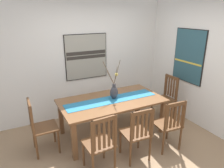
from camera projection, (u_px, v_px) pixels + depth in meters
ground_plane at (130, 153)px, 3.59m from camera, size 6.40×6.40×0.03m
wall_back at (89, 57)px, 4.70m from camera, size 6.40×0.12×2.70m
wall_side at (215, 66)px, 3.94m from camera, size 0.12×6.40×2.70m
dining_table at (112, 104)px, 3.98m from camera, size 1.98×1.04×0.73m
table_runner at (112, 100)px, 3.95m from camera, size 1.82×0.36×0.01m
centerpiece_vase at (114, 91)px, 3.95m from camera, size 0.27×0.20×0.78m
chair_0 at (100, 143)px, 3.00m from camera, size 0.44×0.44×0.98m
chair_1 at (41, 126)px, 3.46m from camera, size 0.42×0.42×0.98m
chair_2 at (166, 97)px, 4.65m from camera, size 0.44×0.44×0.98m
chair_3 at (137, 133)px, 3.28m from camera, size 0.45×0.45×0.95m
chair_4 at (169, 124)px, 3.54m from camera, size 0.45×0.45×0.95m
painting_on_back_wall at (86, 57)px, 4.60m from camera, size 0.98×0.05×1.01m
painting_on_side_wall at (189, 56)px, 4.39m from camera, size 0.05×0.80×1.14m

